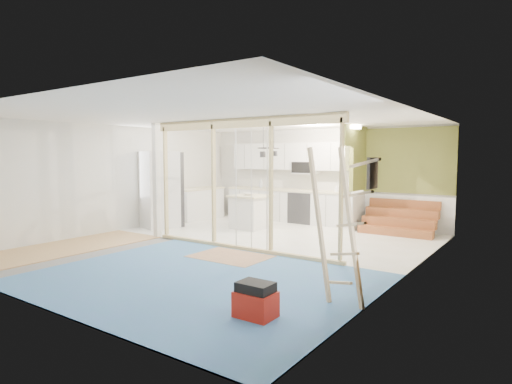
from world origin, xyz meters
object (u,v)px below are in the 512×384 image
Objects in this scene: toolbox at (256,301)px; ladder at (339,225)px; fridge at (159,190)px; island at (250,212)px.

ladder is at bearing 60.26° from toolbox.
fridge is 1.01× the size of ladder.
island is at bearing 48.16° from fridge.
toolbox is at bearing -15.22° from fridge.
fridge reaches higher than island.
island is (2.05, 1.19, -0.56)m from fridge.
toolbox is (3.56, -4.87, -0.23)m from island.
ladder is at bearing -41.66° from island.
island is at bearing 159.35° from ladder.
fridge is 6.76m from toolbox.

